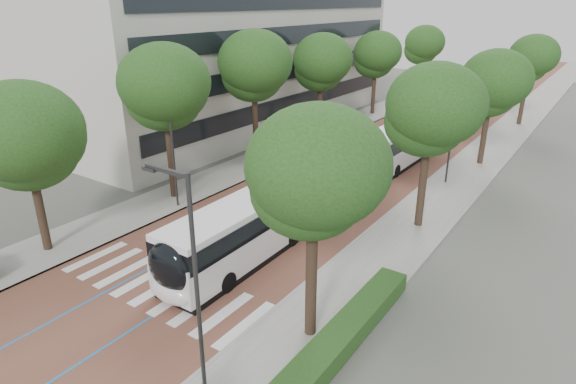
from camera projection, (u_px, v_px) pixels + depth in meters
The scene contains 20 objects.
ground at pixel (142, 296), 21.70m from camera, with size 160.00×160.00×0.00m, color #51544C.
road at pixel (435, 123), 52.32m from camera, with size 11.00×140.00×0.02m, color brown.
sidewalk_left at pixel (372, 114), 56.24m from camera, with size 4.00×140.00×0.12m, color gray.
sidewalk_right at pixel (509, 132), 48.36m from camera, with size 4.00×140.00×0.12m, color gray.
kerb_left at pixel (387, 116), 55.24m from camera, with size 0.20×140.00×0.14m, color gray.
kerb_right at pixel (489, 129), 49.36m from camera, with size 0.20×140.00×0.14m, color gray.
zebra_crossing at pixel (162, 286), 22.35m from camera, with size 10.55×3.60×0.01m.
lane_line_left at pixel (421, 121), 53.16m from camera, with size 0.12×126.00×0.01m, color #216CA9.
lane_line_right at pixel (450, 124), 51.47m from camera, with size 0.12×126.00×0.01m, color #216CA9.
office_building at pixel (224, 55), 50.77m from camera, with size 18.11×40.00×14.00m.
hedge at pixel (314, 367), 16.72m from camera, with size 1.20×14.00×0.80m, color #1C3C15.
streetlight_near at pixel (192, 277), 14.13m from camera, with size 1.82×0.20×8.00m.
streetlight_far at pixel (451, 118), 33.28m from camera, with size 1.82×0.20×8.00m.
lamp_post_left at pixel (172, 145), 29.50m from camera, with size 0.14×0.14×8.00m, color #2F3032.
trees_left at pixel (294, 72), 41.09m from camera, with size 5.70×60.51×9.91m.
trees_right at pixel (468, 96), 31.67m from camera, with size 5.32×46.94×8.93m.
lead_bus at pixel (283, 209), 26.70m from camera, with size 2.70×18.42×3.20m.
bus_queued_0 at pixel (400, 144), 38.62m from camera, with size 2.82×12.46×3.20m.
bus_queued_1 at pixel (447, 113), 49.37m from camera, with size 3.11×12.50×3.20m.
bus_queued_2 at pixel (479, 95), 58.88m from camera, with size 3.01×12.49×3.20m.
Camera 1 is at (15.86, -11.45, 12.40)m, focal length 30.00 mm.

